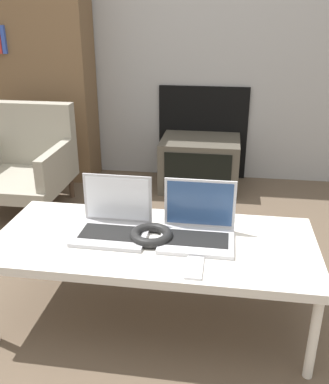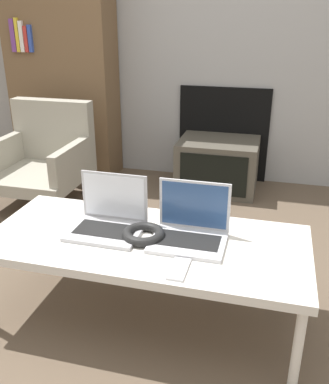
{
  "view_description": "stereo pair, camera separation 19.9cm",
  "coord_description": "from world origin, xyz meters",
  "px_view_note": "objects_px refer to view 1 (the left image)",
  "views": [
    {
      "loc": [
        0.27,
        -1.38,
        1.25
      ],
      "look_at": [
        0.0,
        0.44,
        0.47
      ],
      "focal_mm": 40.0,
      "sensor_mm": 36.0,
      "label": 1
    },
    {
      "loc": [
        0.47,
        -1.34,
        1.25
      ],
      "look_at": [
        0.0,
        0.44,
        0.47
      ],
      "focal_mm": 40.0,
      "sensor_mm": 36.0,
      "label": 2
    }
  ],
  "objects_px": {
    "tv": "(200,163)",
    "armchair": "(25,159)",
    "laptop_left": "(114,221)",
    "laptop_right": "(198,227)",
    "headphones": "(151,235)",
    "phone": "(194,268)"
  },
  "relations": [
    {
      "from": "tv",
      "to": "armchair",
      "type": "bearing_deg",
      "value": -156.09
    },
    {
      "from": "laptop_left",
      "to": "tv",
      "type": "bearing_deg",
      "value": 80.92
    },
    {
      "from": "laptop_right",
      "to": "headphones",
      "type": "relative_size",
      "value": 1.69
    },
    {
      "from": "phone",
      "to": "tv",
      "type": "height_order",
      "value": "phone"
    },
    {
      "from": "laptop_left",
      "to": "headphones",
      "type": "bearing_deg",
      "value": -14.77
    },
    {
      "from": "laptop_left",
      "to": "tv",
      "type": "relative_size",
      "value": 0.52
    },
    {
      "from": "laptop_right",
      "to": "armchair",
      "type": "relative_size",
      "value": 0.44
    },
    {
      "from": "laptop_left",
      "to": "headphones",
      "type": "distance_m",
      "value": 0.18
    },
    {
      "from": "phone",
      "to": "laptop_left",
      "type": "bearing_deg",
      "value": 146.84
    },
    {
      "from": "laptop_left",
      "to": "phone",
      "type": "relative_size",
      "value": 2.07
    },
    {
      "from": "headphones",
      "to": "phone",
      "type": "relative_size",
      "value": 1.22
    },
    {
      "from": "laptop_right",
      "to": "armchair",
      "type": "bearing_deg",
      "value": 140.88
    },
    {
      "from": "laptop_left",
      "to": "phone",
      "type": "xyz_separation_m",
      "value": [
        0.36,
        -0.23,
        -0.04
      ]
    },
    {
      "from": "tv",
      "to": "phone",
      "type": "bearing_deg",
      "value": -86.65
    },
    {
      "from": "laptop_right",
      "to": "laptop_left",
      "type": "bearing_deg",
      "value": -179.85
    },
    {
      "from": "laptop_right",
      "to": "tv",
      "type": "height_order",
      "value": "laptop_right"
    },
    {
      "from": "phone",
      "to": "armchair",
      "type": "bearing_deg",
      "value": 134.95
    },
    {
      "from": "laptop_left",
      "to": "headphones",
      "type": "xyz_separation_m",
      "value": [
        0.17,
        -0.05,
        -0.03
      ]
    },
    {
      "from": "headphones",
      "to": "armchair",
      "type": "xyz_separation_m",
      "value": [
        -1.05,
        1.06,
        -0.08
      ]
    },
    {
      "from": "tv",
      "to": "armchair",
      "type": "height_order",
      "value": "armchair"
    },
    {
      "from": "tv",
      "to": "headphones",
      "type": "bearing_deg",
      "value": -93.27
    },
    {
      "from": "laptop_right",
      "to": "tv",
      "type": "xyz_separation_m",
      "value": [
        -0.1,
        1.52,
        -0.25
      ]
    }
  ]
}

